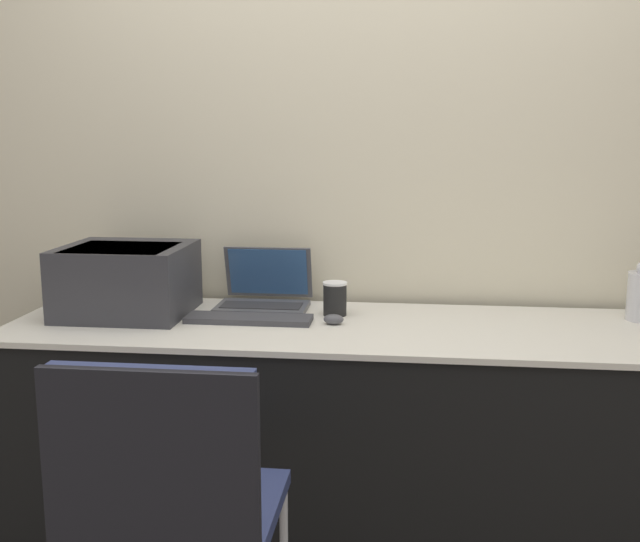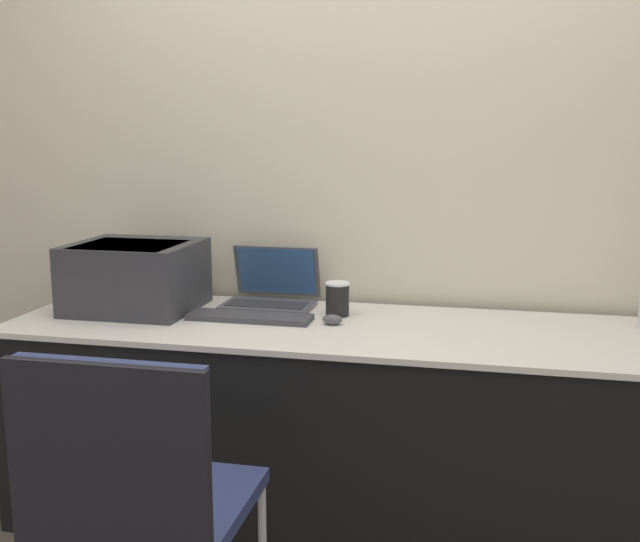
{
  "view_description": "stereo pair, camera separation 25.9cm",
  "coord_description": "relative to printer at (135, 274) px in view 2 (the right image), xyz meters",
  "views": [
    {
      "loc": [
        0.2,
        -2.16,
        1.38
      ],
      "look_at": [
        -0.1,
        0.37,
        0.91
      ],
      "focal_mm": 42.0,
      "sensor_mm": 36.0,
      "label": 1
    },
    {
      "loc": [
        0.45,
        -2.11,
        1.38
      ],
      "look_at": [
        -0.1,
        0.37,
        0.91
      ],
      "focal_mm": 42.0,
      "sensor_mm": 36.0,
      "label": 2
    }
  ],
  "objects": [
    {
      "name": "external_keyboard",
      "position": [
        0.46,
        -0.06,
        -0.13
      ],
      "size": [
        0.44,
        0.12,
        0.02
      ],
      "color": "#3D3D42",
      "rests_on": "table"
    },
    {
      "name": "coffee_cup",
      "position": [
        0.75,
        0.07,
        -0.07
      ],
      "size": [
        0.09,
        0.09,
        0.12
      ],
      "color": "black",
      "rests_on": "table"
    },
    {
      "name": "wall_back",
      "position": [
        0.81,
        0.35,
        0.44
      ],
      "size": [
        8.0,
        0.05,
        2.6
      ],
      "color": "beige",
      "rests_on": "ground_plane"
    },
    {
      "name": "printer",
      "position": [
        0.0,
        0.0,
        0.0
      ],
      "size": [
        0.45,
        0.41,
        0.25
      ],
      "color": "#333338",
      "rests_on": "table"
    },
    {
      "name": "laptop_left",
      "position": [
        0.47,
        0.17,
        -0.09
      ],
      "size": [
        0.34,
        0.28,
        0.22
      ],
      "color": "#4C4C51",
      "rests_on": "table"
    },
    {
      "name": "mouse",
      "position": [
        0.76,
        -0.06,
        -0.12
      ],
      "size": [
        0.07,
        0.05,
        0.04
      ],
      "color": "#4C4C51",
      "rests_on": "table"
    },
    {
      "name": "table",
      "position": [
        0.81,
        -0.06,
        -0.5
      ],
      "size": [
        2.36,
        0.7,
        0.73
      ],
      "color": "black",
      "rests_on": "ground_plane"
    },
    {
      "name": "chair",
      "position": [
        0.47,
        -0.99,
        -0.31
      ],
      "size": [
        0.48,
        0.49,
        0.89
      ],
      "color": "navy",
      "rests_on": "ground_plane"
    }
  ]
}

